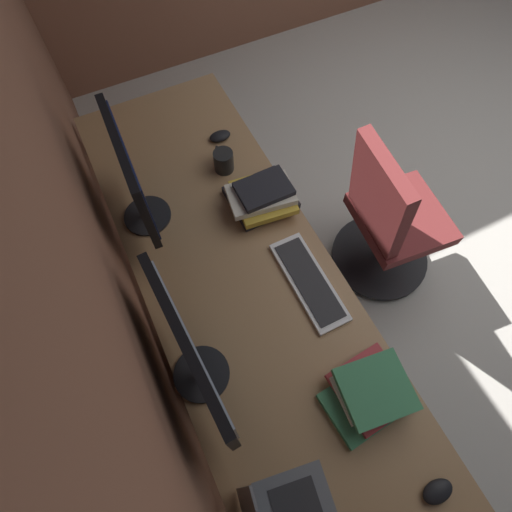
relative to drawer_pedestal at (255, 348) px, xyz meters
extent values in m
plane|color=#B2ADA3|center=(0.32, -1.95, -0.35)|extent=(5.57, 5.57, 0.00)
cube|color=brown|center=(0.32, 0.42, 0.95)|extent=(4.76, 0.10, 2.60)
cube|color=#936D47|center=(0.14, -0.03, 0.37)|extent=(2.37, 0.75, 0.03)
cylinder|color=silver|center=(1.27, -0.34, 0.00)|extent=(0.05, 0.05, 0.70)
cylinder|color=silver|center=(1.27, 0.29, 0.00)|extent=(0.05, 0.05, 0.70)
cube|color=#936D47|center=(0.00, 0.00, 0.00)|extent=(0.40, 0.50, 0.69)
cube|color=silver|center=(0.00, -0.25, 0.00)|extent=(0.37, 0.01, 0.61)
cylinder|color=black|center=(-0.10, 0.26, 0.39)|extent=(0.20, 0.20, 0.01)
cylinder|color=black|center=(-0.10, 0.26, 0.44)|extent=(0.04, 0.04, 0.10)
cube|color=black|center=(-0.10, 0.26, 0.67)|extent=(0.56, 0.06, 0.34)
cube|color=#B2BCCC|center=(-0.10, 0.24, 0.67)|extent=(0.52, 0.03, 0.30)
cylinder|color=black|center=(0.62, 0.21, 0.39)|extent=(0.20, 0.20, 0.01)
cylinder|color=black|center=(0.62, 0.21, 0.44)|extent=(0.04, 0.04, 0.10)
cube|color=black|center=(0.62, 0.21, 0.67)|extent=(0.47, 0.05, 0.35)
cube|color=#19234C|center=(0.62, 0.19, 0.67)|extent=(0.43, 0.03, 0.31)
cube|color=silver|center=(0.05, -0.26, 0.39)|extent=(0.42, 0.14, 0.02)
cube|color=#2D2D30|center=(0.05, -0.26, 0.40)|extent=(0.38, 0.11, 0.00)
ellipsoid|color=black|center=(-0.76, -0.27, 0.40)|extent=(0.06, 0.10, 0.03)
ellipsoid|color=black|center=(0.89, -0.25, 0.40)|extent=(0.06, 0.10, 0.03)
cube|color=black|center=(0.49, -0.27, 0.40)|extent=(0.24, 0.27, 0.03)
cube|color=gold|center=(0.46, -0.27, 0.43)|extent=(0.26, 0.26, 0.03)
cube|color=beige|center=(0.46, -0.25, 0.46)|extent=(0.21, 0.29, 0.03)
cube|color=black|center=(0.46, -0.27, 0.49)|extent=(0.16, 0.22, 0.03)
cube|color=#3D8456|center=(-0.43, -0.22, 0.40)|extent=(0.23, 0.31, 0.03)
cube|color=#B2383D|center=(-0.40, -0.25, 0.42)|extent=(0.25, 0.24, 0.02)
cube|color=beige|center=(-0.40, -0.24, 0.45)|extent=(0.18, 0.25, 0.02)
cube|color=#3D8456|center=(-0.41, -0.24, 0.47)|extent=(0.24, 0.25, 0.03)
cylinder|color=black|center=(0.72, -0.20, 0.43)|extent=(0.09, 0.09, 0.10)
torus|color=black|center=(0.77, -0.20, 0.44)|extent=(0.06, 0.01, 0.06)
cube|color=maroon|center=(0.24, -0.94, 0.11)|extent=(0.48, 0.46, 0.07)
cube|color=maroon|center=(0.26, -0.73, 0.40)|extent=(0.41, 0.16, 0.50)
cylinder|color=black|center=(0.24, -0.94, -0.10)|extent=(0.05, 0.05, 0.37)
cylinder|color=black|center=(0.24, -0.94, -0.31)|extent=(0.56, 0.56, 0.03)
camera|label=1|loc=(-0.46, 0.22, 1.89)|focal=29.21mm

